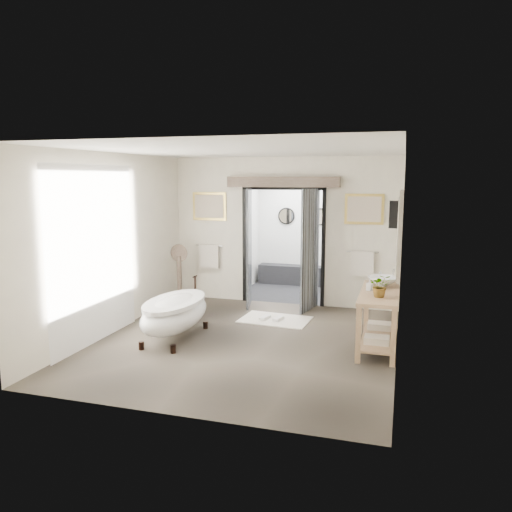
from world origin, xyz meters
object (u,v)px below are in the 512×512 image
Objects in this scene: rug at (275,319)px; basin at (382,282)px; vanity at (377,314)px; clawfoot_tub at (175,313)px.

rug is 2.15m from basin.
basin reaches higher than vanity.
basin reaches higher than rug.
vanity is at bearing -28.07° from rug.
basin is at bearing 15.30° from clawfoot_tub.
clawfoot_tub is at bearing -130.90° from rug.
rug is 2.66× the size of basin.
basin is at bearing 83.13° from vanity.
basin is (1.84, -0.60, 0.92)m from rug.
clawfoot_tub is 3.25m from basin.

